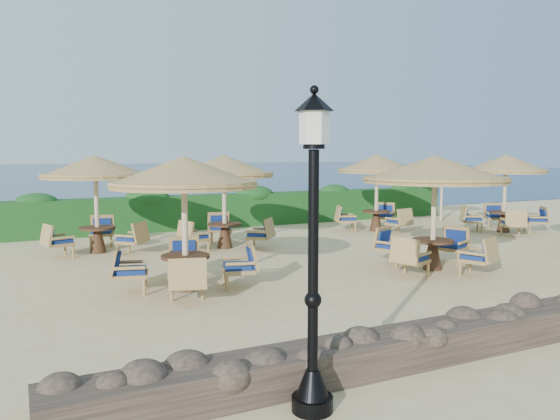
{
  "coord_description": "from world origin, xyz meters",
  "views": [
    {
      "loc": [
        -7.5,
        -11.62,
        2.72
      ],
      "look_at": [
        -1.65,
        0.52,
        1.3
      ],
      "focal_mm": 35.0,
      "sensor_mm": 36.0,
      "label": 1
    }
  ],
  "objects_px": {
    "lamp_post": "(313,266)",
    "cafe_set_1": "(435,187)",
    "cafe_set_6": "(505,180)",
    "cafe_set_0": "(184,197)",
    "cafe_set_4": "(224,181)",
    "cafe_set_3": "(96,182)",
    "extra_parasol": "(442,167)",
    "cafe_set_5": "(377,177)"
  },
  "relations": [
    {
      "from": "extra_parasol",
      "to": "cafe_set_5",
      "type": "xyz_separation_m",
      "value": [
        -4.09,
        -1.27,
        -0.28
      ]
    },
    {
      "from": "cafe_set_3",
      "to": "extra_parasol",
      "type": "bearing_deg",
      "value": 6.06
    },
    {
      "from": "lamp_post",
      "to": "cafe_set_4",
      "type": "relative_size",
      "value": 1.16
    },
    {
      "from": "lamp_post",
      "to": "cafe_set_5",
      "type": "xyz_separation_m",
      "value": [
        8.51,
        10.73,
        0.34
      ]
    },
    {
      "from": "cafe_set_1",
      "to": "cafe_set_4",
      "type": "relative_size",
      "value": 1.16
    },
    {
      "from": "extra_parasol",
      "to": "cafe_set_4",
      "type": "relative_size",
      "value": 0.84
    },
    {
      "from": "cafe_set_6",
      "to": "cafe_set_1",
      "type": "bearing_deg",
      "value": -149.96
    },
    {
      "from": "cafe_set_4",
      "to": "lamp_post",
      "type": "bearing_deg",
      "value": -104.76
    },
    {
      "from": "cafe_set_0",
      "to": "cafe_set_5",
      "type": "bearing_deg",
      "value": 31.98
    },
    {
      "from": "lamp_post",
      "to": "cafe_set_5",
      "type": "height_order",
      "value": "lamp_post"
    },
    {
      "from": "lamp_post",
      "to": "cafe_set_1",
      "type": "height_order",
      "value": "lamp_post"
    },
    {
      "from": "cafe_set_6",
      "to": "lamp_post",
      "type": "bearing_deg",
      "value": -145.05
    },
    {
      "from": "cafe_set_3",
      "to": "cafe_set_6",
      "type": "relative_size",
      "value": 1.05
    },
    {
      "from": "lamp_post",
      "to": "extra_parasol",
      "type": "xyz_separation_m",
      "value": [
        12.6,
        12.0,
        0.62
      ]
    },
    {
      "from": "cafe_set_0",
      "to": "cafe_set_1",
      "type": "height_order",
      "value": "same"
    },
    {
      "from": "extra_parasol",
      "to": "cafe_set_3",
      "type": "xyz_separation_m",
      "value": [
        -13.4,
        -1.42,
        -0.25
      ]
    },
    {
      "from": "cafe_set_3",
      "to": "cafe_set_6",
      "type": "bearing_deg",
      "value": -8.6
    },
    {
      "from": "lamp_post",
      "to": "cafe_set_1",
      "type": "relative_size",
      "value": 1.0
    },
    {
      "from": "cafe_set_3",
      "to": "cafe_set_5",
      "type": "bearing_deg",
      "value": 0.93
    },
    {
      "from": "cafe_set_0",
      "to": "cafe_set_1",
      "type": "relative_size",
      "value": 0.88
    },
    {
      "from": "lamp_post",
      "to": "extra_parasol",
      "type": "relative_size",
      "value": 1.38
    },
    {
      "from": "extra_parasol",
      "to": "cafe_set_1",
      "type": "xyz_separation_m",
      "value": [
        -6.66,
        -7.08,
        -0.23
      ]
    },
    {
      "from": "lamp_post",
      "to": "cafe_set_1",
      "type": "bearing_deg",
      "value": 39.62
    },
    {
      "from": "cafe_set_1",
      "to": "cafe_set_3",
      "type": "relative_size",
      "value": 1.16
    },
    {
      "from": "lamp_post",
      "to": "cafe_set_6",
      "type": "distance_m",
      "value": 15.01
    },
    {
      "from": "cafe_set_0",
      "to": "cafe_set_6",
      "type": "distance_m",
      "value": 12.46
    },
    {
      "from": "extra_parasol",
      "to": "cafe_set_4",
      "type": "height_order",
      "value": "cafe_set_4"
    },
    {
      "from": "cafe_set_0",
      "to": "cafe_set_1",
      "type": "bearing_deg",
      "value": -6.3
    },
    {
      "from": "cafe_set_6",
      "to": "cafe_set_3",
      "type": "bearing_deg",
      "value": 171.4
    },
    {
      "from": "lamp_post",
      "to": "cafe_set_3",
      "type": "bearing_deg",
      "value": 94.34
    },
    {
      "from": "cafe_set_0",
      "to": "extra_parasol",
      "type": "bearing_deg",
      "value": 27.53
    },
    {
      "from": "extra_parasol",
      "to": "cafe_set_0",
      "type": "bearing_deg",
      "value": -152.47
    },
    {
      "from": "cafe_set_5",
      "to": "cafe_set_6",
      "type": "distance_m",
      "value": 4.35
    },
    {
      "from": "lamp_post",
      "to": "cafe_set_3",
      "type": "xyz_separation_m",
      "value": [
        -0.8,
        10.58,
        0.37
      ]
    },
    {
      "from": "cafe_set_1",
      "to": "lamp_post",
      "type": "bearing_deg",
      "value": -140.38
    },
    {
      "from": "cafe_set_0",
      "to": "cafe_set_3",
      "type": "distance_m",
      "value": 5.13
    },
    {
      "from": "lamp_post",
      "to": "cafe_set_0",
      "type": "xyz_separation_m",
      "value": [
        0.22,
        5.55,
        0.3
      ]
    },
    {
      "from": "cafe_set_0",
      "to": "cafe_set_4",
      "type": "distance_m",
      "value": 4.85
    },
    {
      "from": "extra_parasol",
      "to": "cafe_set_1",
      "type": "height_order",
      "value": "cafe_set_1"
    },
    {
      "from": "cafe_set_5",
      "to": "cafe_set_1",
      "type": "bearing_deg",
      "value": -113.9
    },
    {
      "from": "cafe_set_1",
      "to": "cafe_set_4",
      "type": "xyz_separation_m",
      "value": [
        -3.36,
        4.87,
        -0.02
      ]
    },
    {
      "from": "cafe_set_3",
      "to": "cafe_set_0",
      "type": "bearing_deg",
      "value": -78.5
    }
  ]
}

